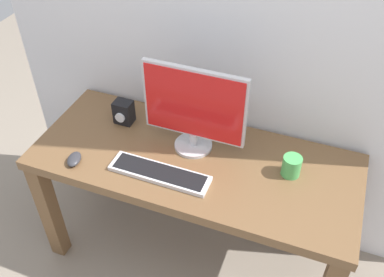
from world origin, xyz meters
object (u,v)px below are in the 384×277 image
object	(u,v)px
desk	(194,176)
audio_controller	(124,112)
keyboard_primary	(160,173)
monitor	(194,109)
coffee_mug	(291,166)
mouse	(74,159)

from	to	relation	value
desk	audio_controller	size ratio (longest dim) A/B	12.58
keyboard_primary	audio_controller	distance (m)	0.43
monitor	coffee_mug	world-z (taller)	monitor
keyboard_primary	monitor	bearing A→B (deg)	73.17
coffee_mug	audio_controller	bearing A→B (deg)	175.35
desk	keyboard_primary	bearing A→B (deg)	-124.24
keyboard_primary	coffee_mug	world-z (taller)	coffee_mug
keyboard_primary	mouse	world-z (taller)	mouse
desk	audio_controller	world-z (taller)	audio_controller
audio_controller	mouse	bearing A→B (deg)	-102.76
monitor	desk	bearing A→B (deg)	-69.31
desk	monitor	bearing A→B (deg)	110.69
keyboard_primary	coffee_mug	size ratio (longest dim) A/B	4.74
mouse	audio_controller	xyz separation A→B (m)	(0.08, 0.35, 0.04)
monitor	keyboard_primary	world-z (taller)	monitor
monitor	mouse	xyz separation A→B (m)	(-0.48, -0.30, -0.21)
keyboard_primary	desk	bearing A→B (deg)	55.76
mouse	audio_controller	distance (m)	0.36
keyboard_primary	audio_controller	size ratio (longest dim) A/B	3.80
desk	coffee_mug	world-z (taller)	coffee_mug
desk	keyboard_primary	world-z (taller)	keyboard_primary
audio_controller	monitor	bearing A→B (deg)	-6.39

